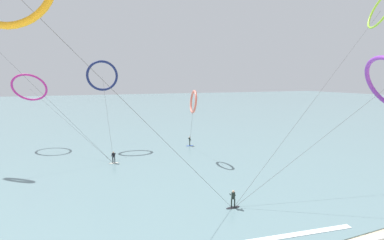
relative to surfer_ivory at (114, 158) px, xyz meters
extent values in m
cube|color=slate|center=(8.33, 75.80, -0.78)|extent=(400.00, 200.00, 0.08)
ellipsoid|color=silver|center=(0.00, -0.01, -0.71)|extent=(1.40, 0.40, 0.06)
cylinder|color=black|center=(0.13, -0.06, -0.28)|extent=(0.12, 0.12, 0.80)
cylinder|color=black|center=(-0.13, 0.04, -0.28)|extent=(0.12, 0.12, 0.80)
cube|color=black|center=(0.00, -0.01, 0.43)|extent=(0.37, 0.30, 0.62)
sphere|color=tan|center=(0.00, -0.01, 0.85)|extent=(0.22, 0.22, 0.22)
cylinder|color=black|center=(0.21, 0.03, 0.48)|extent=(0.26, 0.50, 0.39)
cylinder|color=black|center=(-0.21, 0.19, 0.48)|extent=(0.26, 0.50, 0.39)
ellipsoid|color=black|center=(9.38, -17.14, -0.71)|extent=(1.40, 0.40, 0.06)
cylinder|color=#1E2823|center=(9.27, -17.05, -0.28)|extent=(0.12, 0.12, 0.80)
cylinder|color=#1E2823|center=(9.50, -17.22, -0.28)|extent=(0.12, 0.12, 0.80)
cube|color=#1E2823|center=(9.38, -17.14, 0.43)|extent=(0.38, 0.35, 0.62)
sphere|color=tan|center=(9.38, -17.14, 0.85)|extent=(0.22, 0.22, 0.22)
cylinder|color=#1E2823|center=(9.21, -16.88, 0.48)|extent=(0.37, 0.46, 0.39)
cylinder|color=#1E2823|center=(9.56, -17.15, 0.48)|extent=(0.37, 0.46, 0.39)
ellipsoid|color=#2647B7|center=(13.31, 5.28, -0.71)|extent=(1.40, 0.40, 0.06)
cylinder|color=#1E2823|center=(13.34, 5.41, -0.28)|extent=(0.12, 0.12, 0.80)
cylinder|color=#1E2823|center=(13.29, 5.14, -0.28)|extent=(0.12, 0.12, 0.80)
cube|color=#1E2823|center=(13.31, 5.28, 0.43)|extent=(0.25, 0.35, 0.62)
sphere|color=tan|center=(13.31, 5.28, 0.85)|extent=(0.22, 0.22, 0.22)
cylinder|color=#1E2823|center=(13.35, 5.61, 0.48)|extent=(0.51, 0.18, 0.39)
cylinder|color=#1E2823|center=(13.28, 5.18, 0.48)|extent=(0.51, 0.18, 0.39)
cylinder|color=#3F3F3F|center=(-8.97, 3.81, 9.27)|extent=(17.97, 7.68, 20.20)
torus|color=#8CC62D|center=(32.60, -12.73, 19.67)|extent=(3.94, 5.09, 4.61)
cylinder|color=#3F3F3F|center=(20.99, -14.93, 9.36)|extent=(23.23, 4.43, 20.38)
torus|color=#CC288E|center=(-12.44, 14.82, 9.55)|extent=(5.86, 3.88, 4.83)
cylinder|color=#3F3F3F|center=(-6.22, 7.40, 4.28)|extent=(12.47, 14.85, 10.22)
cylinder|color=#3F3F3F|center=(1.58, -17.41, 7.66)|extent=(15.63, 0.57, 16.98)
cylinder|color=#3F3F3F|center=(16.03, -19.10, 4.80)|extent=(13.32, 3.95, 11.25)
torus|color=navy|center=(-0.65, 10.26, 11.56)|extent=(5.24, 1.47, 5.18)
cylinder|color=#3F3F3F|center=(-0.32, 5.13, 5.27)|extent=(0.67, 10.29, 12.19)
torus|color=#EA7260|center=(11.18, -2.16, 7.78)|extent=(1.13, 3.43, 3.39)
cylinder|color=#3F3F3F|center=(12.25, 1.56, 3.40)|extent=(2.16, 7.46, 8.45)
camera|label=1|loc=(-1.89, -36.52, 10.91)|focal=24.08mm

